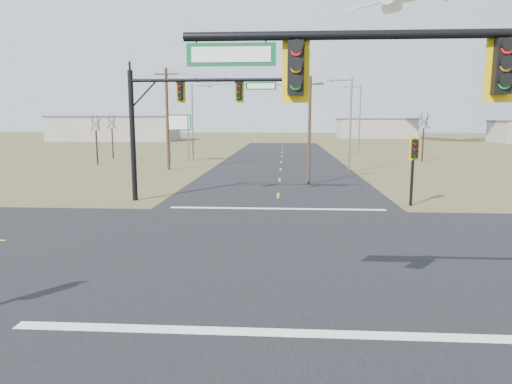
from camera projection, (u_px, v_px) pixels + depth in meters
The scene contains 18 objects.
ground at pixel (273, 246), 18.04m from camera, with size 320.00×320.00×0.00m, color brown.
road_ew at pixel (273, 246), 18.04m from camera, with size 160.00×14.00×0.02m, color black.
road_ns at pixel (273, 245), 18.04m from camera, with size 14.00×160.00×0.02m, color black.
stop_bar_near at pixel (265, 332), 10.64m from camera, with size 12.00×0.40×0.01m, color silver.
stop_bar_far at pixel (277, 209), 25.43m from camera, with size 12.00×0.40×0.01m, color silver.
mast_arm_far at pixel (178, 108), 27.19m from camera, with size 9.68×0.51×7.84m.
pedestal_signal_ne at pixel (414, 155), 25.82m from camera, with size 0.59×0.50×4.03m.
utility_pole_near at pixel (309, 129), 34.32m from camera, with size 1.96×0.62×8.14m.
utility_pole_far at pixel (167, 118), 44.61m from camera, with size 2.42×0.29×9.88m.
highway_sign at pixel (179, 128), 53.22m from camera, with size 2.95×0.27×5.53m.
streetlight_a at pixel (349, 120), 42.89m from camera, with size 2.46×0.39×8.78m.
streetlight_b at pixel (358, 116), 65.35m from camera, with size 2.73×0.41×9.76m.
streetlight_c at pixel (194, 118), 55.99m from camera, with size 2.59×0.37×9.24m.
bare_tree_a at pixel (95, 122), 49.92m from camera, with size 2.80×2.80×5.88m.
bare_tree_b at pixel (111, 121), 57.74m from camera, with size 2.85×2.85×5.94m.
bare_tree_c at pixel (424, 120), 53.65m from camera, with size 3.33×3.33×6.25m.
warehouse_left at pixel (116, 129), 108.82m from camera, with size 28.00×14.00×5.50m, color #9C958A.
warehouse_mid at pixel (375, 129), 124.49m from camera, with size 20.00×12.00×5.00m, color #9C958A.
Camera 1 is at (0.43, -17.49, 4.94)m, focal length 32.00 mm.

